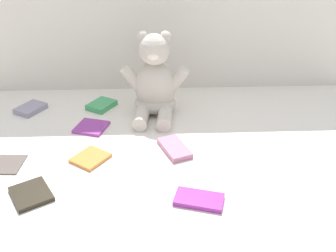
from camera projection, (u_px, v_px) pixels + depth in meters
The scene contains 11 objects.
ground_plane at pixel (171, 137), 1.26m from camera, with size 3.20×3.20×0.00m, color silver.
backdrop_drape at pixel (166, 8), 1.46m from camera, with size 1.53×0.03×0.66m, color silver.
teddy_bear at pixel (155, 84), 1.36m from camera, with size 0.25×0.23×0.30m.
book_case_0 at pixel (90, 158), 1.14m from camera, with size 0.09×0.10×0.01m, color orange.
book_case_1 at pixel (2, 164), 1.12m from camera, with size 0.10×0.12×0.01m, color #554A45.
book_case_2 at pixel (91, 127), 1.31m from camera, with size 0.10×0.10×0.01m, color purple.
book_case_3 at pixel (31, 194), 0.99m from camera, with size 0.09×0.11×0.01m, color black.
book_case_4 at pixel (31, 109), 1.42m from camera, with size 0.08×0.10×0.02m, color #918BA4.
book_case_6 at pixel (199, 200), 0.97m from camera, with size 0.07×0.12×0.01m, color #972B94.
book_case_7 at pixel (174, 148), 1.18m from camera, with size 0.07×0.13×0.02m, color #B86D91.
book_case_8 at pixel (102, 105), 1.44m from camera, with size 0.08×0.10×0.02m, color #40A460.
Camera 1 is at (-0.06, -1.07, 0.65)m, focal length 40.58 mm.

